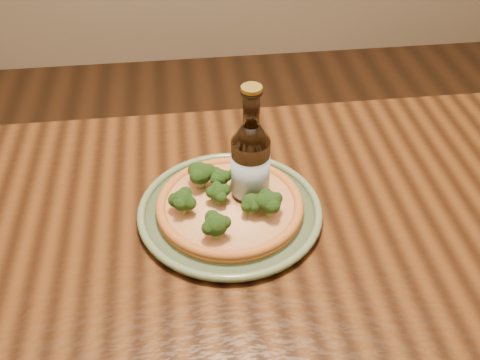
{
  "coord_description": "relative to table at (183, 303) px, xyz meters",
  "views": [
    {
      "loc": [
        0.02,
        -0.51,
        1.43
      ],
      "look_at": [
        0.11,
        0.22,
        0.82
      ],
      "focal_mm": 42.0,
      "sensor_mm": 36.0,
      "label": 1
    }
  ],
  "objects": [
    {
      "name": "table",
      "position": [
        0.0,
        0.0,
        0.0
      ],
      "size": [
        1.6,
        0.9,
        0.75
      ],
      "color": "#40220D",
      "rests_on": "ground"
    },
    {
      "name": "plate",
      "position": [
        0.09,
        0.11,
        0.1
      ],
      "size": [
        0.32,
        0.32,
        0.02
      ],
      "rotation": [
        0.0,
        0.0,
        -0.04
      ],
      "color": "#576948",
      "rests_on": "table"
    },
    {
      "name": "pizza",
      "position": [
        0.09,
        0.11,
        0.12
      ],
      "size": [
        0.26,
        0.26,
        0.07
      ],
      "rotation": [
        0.0,
        0.0,
        0.31
      ],
      "color": "#AD6227",
      "rests_on": "plate"
    },
    {
      "name": "beer_bottle",
      "position": [
        0.13,
        0.13,
        0.18
      ],
      "size": [
        0.07,
        0.07,
        0.24
      ],
      "rotation": [
        0.0,
        0.0,
        0.03
      ],
      "color": "black",
      "rests_on": "table"
    }
  ]
}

